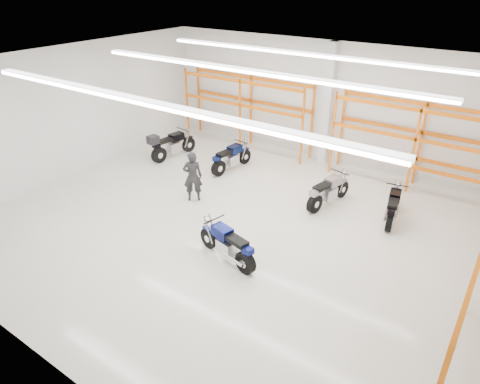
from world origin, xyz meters
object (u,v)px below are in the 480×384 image
Objects in this scene: motorcycle_back_c at (327,192)px; structural_column at (328,105)px; standing_man at (193,176)px; motorcycle_back_a at (170,145)px; motorcycle_main at (229,246)px; motorcycle_back_b at (230,159)px; motorcycle_back_d at (393,207)px.

motorcycle_back_c is 3.94m from structural_column.
standing_man is at bearing -112.08° from structural_column.
motorcycle_back_c is at bearing 169.76° from standing_man.
standing_man is (2.97, -2.11, 0.29)m from motorcycle_back_a.
motorcycle_main is 0.98× the size of motorcycle_back_b.
motorcycle_back_a is at bearing -170.89° from motorcycle_back_b.
motorcycle_back_b reaches higher than motorcycle_back_d.
structural_column is at bearing 47.38° from motorcycle_back_b.
motorcycle_main reaches higher than motorcycle_back_d.
motorcycle_back_a reaches higher than motorcycle_back_b.
motorcycle_back_a is at bearing -178.53° from motorcycle_back_d.
motorcycle_back_c reaches higher than motorcycle_back_d.
motorcycle_main is at bearing -101.35° from motorcycle_back_c.
structural_column reaches higher than motorcycle_back_a.
motorcycle_back_c is at bearing -173.11° from motorcycle_back_d.
motorcycle_back_b is 1.23× the size of standing_man.
motorcycle_back_a is (-5.85, 4.14, 0.08)m from motorcycle_main.
standing_man is at bearing 144.85° from motorcycle_main.
motorcycle_back_d is 6.16m from standing_man.
motorcycle_back_b is at bearing -121.55° from standing_man.
standing_man is at bearing -35.40° from motorcycle_back_a.
structural_column is (2.49, 2.71, 1.78)m from motorcycle_back_b.
motorcycle_back_c is at bearing -0.14° from motorcycle_back_a.
motorcycle_back_a is 8.66m from motorcycle_back_d.
standing_man reaches higher than motorcycle_back_b.
motorcycle_back_d is (2.80, 4.37, -0.02)m from motorcycle_main.
motorcycle_back_b is at bearing 125.42° from motorcycle_main.
motorcycle_back_c is 1.05× the size of motorcycle_back_d.
motorcycle_main is 5.19m from motorcycle_back_d.
standing_man is 0.37× the size of structural_column.
motorcycle_back_d is 1.16× the size of standing_man.
structural_column is at bearing 31.49° from motorcycle_back_a.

